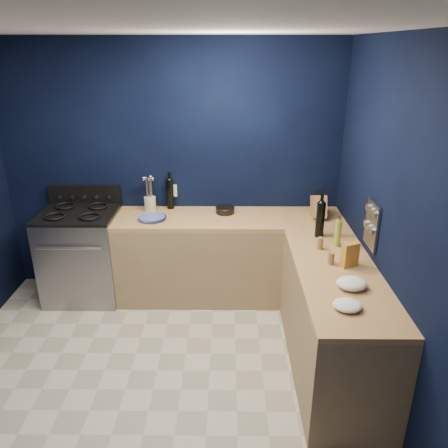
{
  "coord_description": "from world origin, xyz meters",
  "views": [
    {
      "loc": [
        0.58,
        -2.7,
        2.51
      ],
      "look_at": [
        0.55,
        1.0,
        1.0
      ],
      "focal_mm": 35.27,
      "sensor_mm": 36.0,
      "label": 1
    }
  ],
  "objects_px": {
    "crouton_bag": "(350,255)",
    "knife_block": "(319,207)",
    "plate_stack": "(152,218)",
    "utensil_crock": "(150,204)",
    "gas_range": "(83,256)"
  },
  "relations": [
    {
      "from": "crouton_bag",
      "to": "knife_block",
      "type": "bearing_deg",
      "value": 68.19
    },
    {
      "from": "plate_stack",
      "to": "crouton_bag",
      "type": "bearing_deg",
      "value": -29.88
    },
    {
      "from": "utensil_crock",
      "to": "gas_range",
      "type": "bearing_deg",
      "value": -164.83
    },
    {
      "from": "utensil_crock",
      "to": "knife_block",
      "type": "bearing_deg",
      "value": -5.92
    },
    {
      "from": "plate_stack",
      "to": "utensil_crock",
      "type": "bearing_deg",
      "value": 102.45
    },
    {
      "from": "gas_range",
      "to": "crouton_bag",
      "type": "bearing_deg",
      "value": -22.91
    },
    {
      "from": "utensil_crock",
      "to": "crouton_bag",
      "type": "relative_size",
      "value": 0.76
    },
    {
      "from": "plate_stack",
      "to": "crouton_bag",
      "type": "xyz_separation_m",
      "value": [
        1.7,
        -0.98,
        0.08
      ]
    },
    {
      "from": "plate_stack",
      "to": "knife_block",
      "type": "distance_m",
      "value": 1.67
    },
    {
      "from": "gas_range",
      "to": "plate_stack",
      "type": "xyz_separation_m",
      "value": [
        0.76,
        -0.06,
        0.46
      ]
    },
    {
      "from": "knife_block",
      "to": "crouton_bag",
      "type": "xyz_separation_m",
      "value": [
        0.04,
        -1.05,
        -0.02
      ]
    },
    {
      "from": "utensil_crock",
      "to": "plate_stack",
      "type": "bearing_deg",
      "value": -77.55
    },
    {
      "from": "gas_range",
      "to": "knife_block",
      "type": "relative_size",
      "value": 4.05
    },
    {
      "from": "utensil_crock",
      "to": "knife_block",
      "type": "distance_m",
      "value": 1.73
    },
    {
      "from": "plate_stack",
      "to": "utensil_crock",
      "type": "height_order",
      "value": "utensil_crock"
    }
  ]
}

